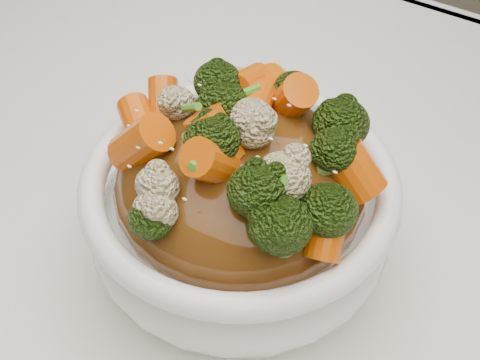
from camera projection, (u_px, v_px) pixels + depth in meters
The scene contains 8 objects.
tablecloth at pixel (268, 265), 0.42m from camera, with size 1.20×0.80×0.04m, color white.
bowl at pixel (240, 211), 0.38m from camera, with size 0.20×0.20×0.08m, color white, non-canonical shape.
sauce_base at pixel (240, 183), 0.36m from camera, with size 0.16×0.16×0.09m, color #4F2C0D.
carrots at pixel (240, 112), 0.31m from camera, with size 0.16×0.16×0.05m, color #CE5406, non-canonical shape.
broccoli at pixel (240, 113), 0.32m from camera, with size 0.16×0.16×0.04m, color black, non-canonical shape.
cauliflower at pixel (240, 116), 0.32m from camera, with size 0.16×0.16×0.03m, color beige, non-canonical shape.
scallions at pixel (240, 111), 0.31m from camera, with size 0.12×0.12×0.02m, color #428D20, non-canonical shape.
sesame_seeds at pixel (240, 111), 0.31m from camera, with size 0.14×0.14×0.01m, color beige, non-canonical shape.
Camera 1 is at (0.12, -0.21, 1.08)m, focal length 42.00 mm.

